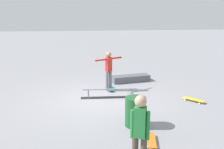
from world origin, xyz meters
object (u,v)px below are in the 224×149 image
Objects in this scene: skater_main at (109,68)px; loose_skateboard_orange at (152,140)px; skate_ledge at (131,78)px; bystander_green_shirt at (140,132)px; skateboard_main at (111,88)px; loose_skateboard_yellow at (194,100)px; grind_rail at (110,94)px; trash_bin at (135,112)px.

loose_skateboard_orange is at bearing -113.27° from skater_main.
skater_main is (1.11, 1.25, 0.77)m from skate_ledge.
skater_main is 0.93× the size of bystander_green_shirt.
bystander_green_shirt reaches higher than skate_ledge.
skater_main is at bearing -39.23° from skateboard_main.
skater_main is 3.41m from loose_skateboard_yellow.
trash_bin is (-0.42, 2.57, 0.27)m from grind_rail.
skater_main is at bearing -161.43° from loose_skateboard_orange.
skateboard_main is at bearing -163.88° from loose_skateboard_yellow.
bystander_green_shirt is (0.08, 5.93, 0.88)m from skateboard_main.
skate_ledge is at bearing -76.61° from bystander_green_shirt.
grind_rail is 1.40× the size of skater_main.
grind_rail is 5.00m from bystander_green_shirt.
skateboard_main is 4.65m from loose_skateboard_orange.
trash_bin reaches higher than skateboard_main.
grind_rail is at bearing 62.00° from skate_ledge.
skateboard_main is 3.29m from loose_skateboard_yellow.
skater_main is at bearing -67.69° from bystander_green_shirt.
loose_skateboard_yellow is (-2.26, -2.85, 0.00)m from loose_skateboard_orange.
bystander_green_shirt is 1.69m from loose_skateboard_orange.
bystander_green_shirt reaches higher than skateboard_main.
skater_main is 1.90× the size of loose_skateboard_orange.
loose_skateboard_orange is (-0.60, -1.31, -0.88)m from bystander_green_shirt.
trash_bin is at bearing -158.20° from loose_skateboard_orange.
loose_skateboard_yellow is at bearing 59.23° from skateboard_main.
loose_skateboard_yellow is (-2.85, -4.16, -0.88)m from bystander_green_shirt.
skater_main is 3.52m from trash_bin.
skate_ledge is 2.04× the size of trash_bin.
skater_main reaches higher than grind_rail.
skater_main is 0.85m from skateboard_main.
loose_skateboard_yellow is at bearing -61.27° from skater_main.
trash_bin is at bearing -77.12° from bystander_green_shirt.
skateboard_main is 3.59m from trash_bin.
loose_skateboard_yellow is (-2.85, 1.68, -0.84)m from skater_main.
bystander_green_shirt is 2.46m from trash_bin.
trash_bin is (-0.39, -2.37, -0.53)m from bystander_green_shirt.
skateboard_main is at bearing 48.22° from skate_ledge.
loose_skateboard_orange is (0.52, 5.77, -0.07)m from skate_ledge.
loose_skateboard_yellow is at bearing 166.98° from grind_rail.
bystander_green_shirt reaches higher than loose_skateboard_yellow.
grind_rail is 2.98m from loose_skateboard_yellow.
skateboard_main is 0.98× the size of loose_skateboard_orange.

